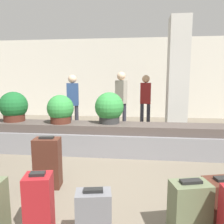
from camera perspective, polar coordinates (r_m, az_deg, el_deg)
ground_plane at (r=3.46m, az=-2.83°, el=-18.02°), size 18.00×18.00×0.00m
back_wall at (r=9.10m, az=3.36°, el=8.79°), size 18.00×0.06×3.20m
carousel at (r=4.67m, az=0.00°, el=-7.02°), size 6.49×0.77×0.62m
pillar at (r=6.30m, az=16.75°, el=8.62°), size 0.53×0.53×3.20m
suitcase_0 at (r=2.24m, az=-4.81°, el=-26.10°), size 0.35×0.24×0.57m
suitcase_2 at (r=2.48m, az=-18.53°, el=-21.79°), size 0.31×0.28×0.64m
suitcase_4 at (r=3.34m, az=-16.46°, el=-12.58°), size 0.39×0.27×0.75m
suitcase_6 at (r=2.76m, az=26.95°, el=-20.25°), size 0.43×0.36×0.53m
suitcase_7 at (r=2.45m, az=19.55°, el=-22.90°), size 0.42×0.31×0.59m
potted_plant_0 at (r=4.76m, az=-13.31°, el=0.58°), size 0.56×0.56×0.60m
potted_plant_1 at (r=5.32m, az=-24.29°, el=1.19°), size 0.61×0.61×0.66m
potted_plant_2 at (r=4.63m, az=-0.72°, el=0.99°), size 0.61×0.61×0.66m
traveler_0 at (r=6.45m, az=2.39°, el=4.23°), size 0.37×0.33×1.77m
traveler_1 at (r=6.83m, az=8.75°, el=3.85°), size 0.33×0.24×1.68m
traveler_2 at (r=6.36m, az=-10.19°, el=3.45°), size 0.35×0.24×1.68m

